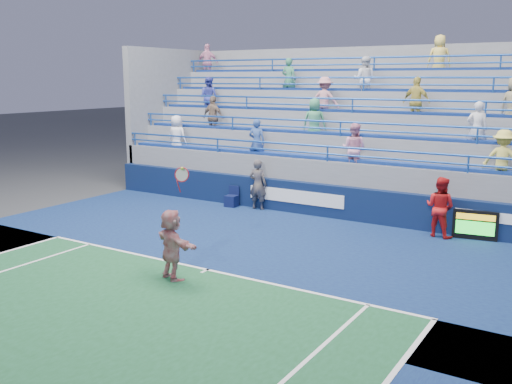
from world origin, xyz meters
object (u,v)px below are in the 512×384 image
Objects in this scene: serve_speed_board at (475,225)px; ball_girl at (440,207)px; tennis_player at (172,244)px; line_judge at (258,185)px; judge_chair at (232,200)px.

serve_speed_board is 0.70× the size of ball_girl.
tennis_player reaches higher than line_judge.
serve_speed_board reaches higher than judge_chair.
tennis_player is at bearing -126.20° from serve_speed_board.
tennis_player is at bearing 70.52° from ball_girl.
line_judge is at bearing 7.41° from judge_chair.
serve_speed_board is 7.35m from line_judge.
tennis_player is (-5.23, -7.15, 0.40)m from serve_speed_board.
ball_girl reaches higher than serve_speed_board.
judge_chair is at bearing 11.65° from ball_girl.
tennis_player is at bearing 100.77° from line_judge.
line_judge is at bearing 10.37° from ball_girl.
judge_chair is 7.42m from ball_girl.
judge_chair is 0.42× the size of line_judge.
line_judge is (1.03, 0.13, 0.66)m from judge_chair.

